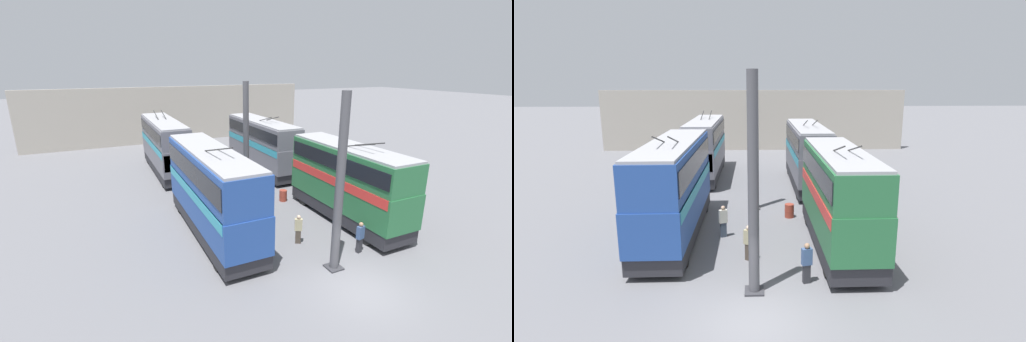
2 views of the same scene
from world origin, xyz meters
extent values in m
plane|color=slate|center=(0.00, 0.00, 0.00)|extent=(240.00, 240.00, 0.00)
cube|color=#A8A093|center=(35.62, 0.00, 3.56)|extent=(0.50, 36.00, 7.12)
cylinder|color=#4C4C51|center=(2.06, 0.00, 4.30)|extent=(0.42, 0.42, 8.60)
cube|color=#333338|center=(2.06, 0.00, 0.04)|extent=(0.76, 0.76, 0.08)
cylinder|color=#4C4C51|center=(12.70, 0.00, 4.30)|extent=(0.42, 0.42, 8.60)
cube|color=#333338|center=(12.70, 0.00, 0.04)|extent=(0.76, 0.76, 0.08)
cylinder|color=black|center=(9.60, -5.24, 0.54)|extent=(1.07, 0.30, 1.07)
cylinder|color=black|center=(9.60, -3.14, 0.54)|extent=(1.07, 0.30, 1.07)
cylinder|color=black|center=(3.25, -5.24, 0.54)|extent=(1.07, 0.30, 1.07)
cylinder|color=black|center=(3.25, -3.14, 0.54)|extent=(1.07, 0.30, 1.07)
cube|color=#28282D|center=(6.33, -4.19, 0.69)|extent=(9.17, 2.45, 0.79)
cube|color=#286B3D|center=(6.33, -4.19, 2.11)|extent=(9.35, 2.50, 2.05)
cube|color=red|center=(6.33, -4.19, 2.86)|extent=(9.07, 2.54, 0.55)
cube|color=#286B3D|center=(6.33, -4.19, 3.96)|extent=(9.26, 2.43, 1.66)
cube|color=black|center=(6.33, -4.19, 4.04)|extent=(8.98, 2.51, 0.91)
cube|color=#9E9EA3|center=(6.33, -4.19, 4.86)|extent=(9.17, 2.25, 0.14)
cube|color=black|center=(10.94, -4.19, 2.31)|extent=(0.12, 2.30, 1.31)
cylinder|color=#282828|center=(5.16, -4.54, 5.22)|extent=(2.35, 0.07, 0.65)
cylinder|color=#282828|center=(5.16, -3.84, 5.22)|extent=(2.35, 0.07, 0.65)
cylinder|color=black|center=(22.49, -5.24, 0.51)|extent=(1.02, 0.30, 1.02)
cylinder|color=black|center=(22.49, -3.14, 0.51)|extent=(1.02, 0.30, 1.02)
cylinder|color=black|center=(14.78, -5.24, 0.51)|extent=(1.02, 0.30, 1.02)
cylinder|color=black|center=(14.78, -3.14, 0.51)|extent=(1.02, 0.30, 1.02)
cube|color=#28282D|center=(18.53, -4.19, 0.67)|extent=(10.50, 2.45, 0.78)
cube|color=slate|center=(18.53, -4.19, 2.06)|extent=(10.71, 2.50, 2.01)
cube|color=teal|center=(18.53, -4.19, 2.80)|extent=(10.39, 2.54, 0.55)
cube|color=slate|center=(18.53, -4.19, 3.88)|extent=(10.60, 2.43, 1.63)
cube|color=black|center=(18.53, -4.19, 3.97)|extent=(10.28, 2.51, 0.90)
cube|color=#9E9EA3|center=(18.53, -4.19, 4.77)|extent=(10.50, 2.25, 0.14)
cube|color=black|center=(23.83, -4.19, 2.27)|extent=(0.12, 2.30, 1.29)
cylinder|color=#282828|center=(17.20, -4.54, 5.13)|extent=(2.35, 0.07, 0.65)
cylinder|color=#282828|center=(17.20, -3.84, 5.13)|extent=(2.35, 0.07, 0.65)
cylinder|color=black|center=(12.06, 3.14, 0.50)|extent=(0.99, 0.30, 0.99)
cylinder|color=black|center=(12.06, 5.24, 0.50)|extent=(0.99, 0.30, 0.99)
cylinder|color=black|center=(4.39, 3.14, 0.50)|extent=(0.99, 0.30, 0.99)
cylinder|color=black|center=(4.39, 5.24, 0.50)|extent=(0.99, 0.30, 0.99)
cube|color=#28282D|center=(8.12, 4.19, 0.66)|extent=(10.46, 2.45, 0.77)
cube|color=#234793|center=(8.12, 4.19, 2.05)|extent=(10.67, 2.50, 2.00)
cube|color=teal|center=(8.12, 4.19, 2.77)|extent=(10.35, 2.54, 0.55)
cube|color=#234793|center=(8.12, 4.19, 4.03)|extent=(10.56, 2.43, 1.96)
cube|color=black|center=(8.12, 4.19, 4.13)|extent=(10.24, 2.51, 1.08)
cube|color=#9E9EA3|center=(8.12, 4.19, 5.08)|extent=(10.46, 2.25, 0.14)
cube|color=black|center=(13.40, 4.19, 2.25)|extent=(0.12, 2.30, 1.28)
cylinder|color=#282828|center=(6.79, 3.84, 5.44)|extent=(2.35, 0.07, 0.65)
cylinder|color=#282828|center=(6.79, 4.54, 5.44)|extent=(2.35, 0.07, 0.65)
cylinder|color=black|center=(17.78, 3.14, 0.48)|extent=(0.95, 0.30, 0.95)
cylinder|color=black|center=(17.78, 5.24, 0.48)|extent=(0.95, 0.30, 0.95)
cylinder|color=black|center=(25.68, 3.14, 0.48)|extent=(0.95, 0.30, 0.95)
cylinder|color=black|center=(25.68, 5.24, 0.48)|extent=(0.95, 0.30, 0.95)
cube|color=#28282D|center=(21.83, 4.19, 0.64)|extent=(10.68, 2.45, 0.76)
cube|color=slate|center=(21.83, 4.19, 2.08)|extent=(10.89, 2.50, 2.10)
cube|color=teal|center=(21.83, 4.19, 2.86)|extent=(10.57, 2.54, 0.55)
cube|color=slate|center=(21.83, 4.19, 3.97)|extent=(10.79, 2.43, 1.67)
cube|color=black|center=(21.83, 4.19, 4.05)|extent=(10.46, 2.51, 0.92)
cube|color=#9E9EA3|center=(21.83, 4.19, 4.87)|extent=(10.68, 2.25, 0.14)
cube|color=black|center=(16.44, 4.19, 2.29)|extent=(0.12, 2.30, 1.35)
cylinder|color=#282828|center=(23.19, 3.84, 5.23)|extent=(2.35, 0.07, 0.65)
cylinder|color=#282828|center=(23.19, 4.54, 5.23)|extent=(2.35, 0.07, 0.65)
cube|color=#2D2D33|center=(2.71, -2.16, 0.41)|extent=(0.26, 0.34, 0.82)
cube|color=#3D5684|center=(2.71, -2.16, 1.17)|extent=(0.32, 0.46, 0.71)
sphere|color=#A37A5B|center=(2.71, -2.16, 1.64)|extent=(0.23, 0.23, 0.23)
cube|color=#473D33|center=(4.97, 0.26, 0.40)|extent=(0.32, 0.36, 0.79)
cube|color=tan|center=(4.97, 0.26, 1.14)|extent=(0.42, 0.48, 0.69)
sphere|color=beige|center=(4.97, 0.26, 1.59)|extent=(0.22, 0.22, 0.22)
cube|color=#384251|center=(7.87, 1.65, 0.40)|extent=(0.29, 0.35, 0.81)
cube|color=beige|center=(7.87, 1.65, 1.16)|extent=(0.38, 0.48, 0.70)
sphere|color=tan|center=(7.87, 1.65, 1.62)|extent=(0.23, 0.23, 0.23)
cylinder|color=#933828|center=(10.87, -2.15, 0.42)|extent=(0.56, 0.56, 0.83)
cylinder|color=#933828|center=(10.87, -2.15, 0.42)|extent=(0.59, 0.59, 0.04)
camera|label=1|loc=(-9.66, 9.83, 9.56)|focal=24.00mm
camera|label=2|loc=(-12.36, -0.07, 8.19)|focal=28.00mm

